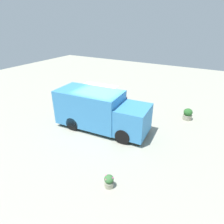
{
  "coord_description": "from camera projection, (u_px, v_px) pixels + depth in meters",
  "views": [
    {
      "loc": [
        9.08,
        5.9,
        6.08
      ],
      "look_at": [
        -0.55,
        0.44,
        0.75
      ],
      "focal_mm": 30.69,
      "sensor_mm": 36.0,
      "label": 1
    }
  ],
  "objects": [
    {
      "name": "person_customer",
      "position": [
        125.0,
        101.0,
        15.08
      ],
      "size": [
        0.77,
        0.48,
        0.83
      ],
      "color": "#6A5E5A",
      "rests_on": "ground_plane"
    },
    {
      "name": "food_truck",
      "position": [
        100.0,
        112.0,
        11.48
      ],
      "size": [
        2.88,
        5.71,
        2.33
      ],
      "color": "#3A88C7",
      "rests_on": "ground_plane"
    },
    {
      "name": "ground_plane",
      "position": [
        102.0,
        124.0,
        12.38
      ],
      "size": [
        40.0,
        40.0,
        0.0
      ],
      "primitive_type": "plane",
      "color": "#9F9E8D"
    },
    {
      "name": "planter_flowering_far",
      "position": [
        188.0,
        114.0,
        12.82
      ],
      "size": [
        0.6,
        0.6,
        0.78
      ],
      "color": "gray",
      "rests_on": "ground_plane"
    },
    {
      "name": "planter_flowering_near",
      "position": [
        64.0,
        101.0,
        14.77
      ],
      "size": [
        0.64,
        0.64,
        0.8
      ],
      "color": "#989C91",
      "rests_on": "ground_plane"
    },
    {
      "name": "planter_flowering_side",
      "position": [
        109.0,
        181.0,
        7.62
      ],
      "size": [
        0.39,
        0.39,
        0.57
      ],
      "color": "#9F9D83",
      "rests_on": "ground_plane"
    }
  ]
}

